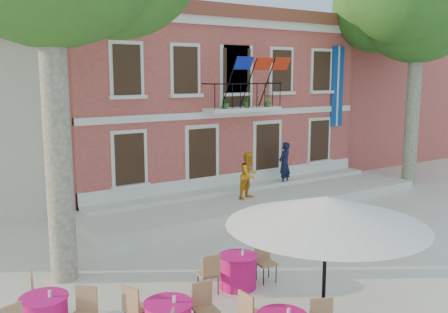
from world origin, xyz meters
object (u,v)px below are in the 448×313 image
Objects in this scene: patio_umbrella at (326,211)px; pedestrian_orange at (249,175)px; cafe_table_3 at (238,270)px; pedestrian_navy at (285,164)px.

patio_umbrella is 9.54m from pedestrian_orange.
patio_umbrella is at bearing -89.22° from cafe_table_3.
patio_umbrella reaches higher than cafe_table_3.
pedestrian_navy is 9.76m from cafe_table_3.
pedestrian_navy is at bearing 4.19° from pedestrian_orange.
cafe_table_3 is at bearing 90.78° from patio_umbrella.
cafe_table_3 is at bearing 24.33° from pedestrian_navy.
pedestrian_navy is at bearing 43.28° from cafe_table_3.
patio_umbrella is 11.76m from pedestrian_navy.
patio_umbrella reaches higher than pedestrian_orange.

